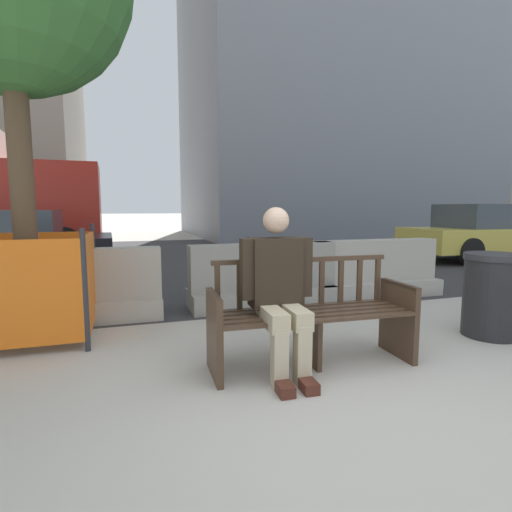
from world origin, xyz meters
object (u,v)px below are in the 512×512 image
(seated_person, at_px, (279,287))
(jersey_barrier_centre, at_px, (264,281))
(jersey_barrier_right, at_px, (373,273))
(jersey_barrier_left, at_px, (73,292))
(car_taxi_near, at_px, (487,233))
(trash_bin, at_px, (492,295))
(street_bench, at_px, (311,318))
(construction_fence, at_px, (29,283))

(seated_person, xyz_separation_m, jersey_barrier_centre, (0.61, 2.10, -0.35))
(seated_person, xyz_separation_m, jersey_barrier_right, (2.37, 2.17, -0.35))
(jersey_barrier_left, xyz_separation_m, car_taxi_near, (9.35, 2.81, 0.35))
(jersey_barrier_centre, xyz_separation_m, trash_bin, (1.79, -1.95, 0.09))
(jersey_barrier_centre, bearing_deg, street_bench, -98.22)
(street_bench, relative_size, jersey_barrier_right, 0.85)
(jersey_barrier_left, bearing_deg, seated_person, -50.21)
(construction_fence, bearing_deg, jersey_barrier_centre, 12.09)
(jersey_barrier_centre, bearing_deg, construction_fence, -167.91)
(seated_person, xyz_separation_m, car_taxi_near, (7.61, 4.90, -0.00))
(street_bench, distance_m, jersey_barrier_centre, 2.08)
(street_bench, height_order, jersey_barrier_right, street_bench)
(street_bench, xyz_separation_m, car_taxi_near, (7.30, 4.86, 0.29))
(jersey_barrier_right, bearing_deg, car_taxi_near, 27.59)
(seated_person, height_order, trash_bin, seated_person)
(car_taxi_near, bearing_deg, seated_person, -147.18)
(jersey_barrier_left, height_order, jersey_barrier_right, same)
(jersey_barrier_left, distance_m, trash_bin, 4.57)
(construction_fence, bearing_deg, car_taxi_near, 19.25)
(jersey_barrier_centre, height_order, construction_fence, construction_fence)
(seated_person, relative_size, jersey_barrier_centre, 0.65)
(construction_fence, bearing_deg, seated_person, -36.41)
(jersey_barrier_centre, relative_size, jersey_barrier_left, 1.00)
(jersey_barrier_left, bearing_deg, car_taxi_near, 16.74)
(street_bench, bearing_deg, jersey_barrier_right, 45.89)
(jersey_barrier_right, relative_size, trash_bin, 2.35)
(jersey_barrier_left, relative_size, car_taxi_near, 0.46)
(car_taxi_near, xyz_separation_m, trash_bin, (-5.21, -4.75, -0.26))
(jersey_barrier_left, height_order, trash_bin, trash_bin)
(jersey_barrier_left, height_order, construction_fence, construction_fence)
(construction_fence, relative_size, trash_bin, 1.39)
(jersey_barrier_left, relative_size, trash_bin, 2.37)
(car_taxi_near, bearing_deg, construction_fence, -160.75)
(seated_person, distance_m, jersey_barrier_right, 3.23)
(jersey_barrier_centre, bearing_deg, trash_bin, -47.42)
(jersey_barrier_right, xyz_separation_m, trash_bin, (0.03, -2.02, 0.09))
(street_bench, distance_m, seated_person, 0.43)
(street_bench, height_order, trash_bin, street_bench)
(trash_bin, bearing_deg, construction_fence, 162.87)
(jersey_barrier_left, relative_size, jersey_barrier_right, 1.00)
(jersey_barrier_right, relative_size, construction_fence, 1.69)
(seated_person, height_order, jersey_barrier_right, seated_person)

